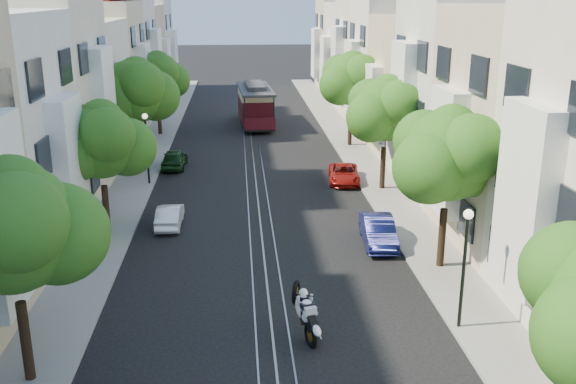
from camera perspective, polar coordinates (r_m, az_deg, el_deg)
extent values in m
plane|color=black|center=(44.18, -3.10, 3.03)|extent=(200.00, 200.00, 0.00)
cube|color=gray|center=(44.92, 6.20, 3.27)|extent=(2.50, 80.00, 0.12)
cube|color=gray|center=(44.60, -12.47, 2.86)|extent=(2.50, 80.00, 0.12)
cube|color=gray|center=(44.17, -3.82, 3.03)|extent=(0.06, 80.00, 0.02)
cube|color=gray|center=(44.18, -3.10, 3.05)|extent=(0.06, 80.00, 0.02)
cube|color=gray|center=(44.20, -2.39, 3.06)|extent=(0.06, 80.00, 0.02)
cube|color=tan|center=(44.18, -3.10, 3.04)|extent=(0.08, 80.00, 0.01)
cube|color=white|center=(21.85, 20.54, -0.50)|extent=(0.90, 3.04, 6.05)
cube|color=beige|center=(30.36, 20.98, 4.98)|extent=(7.00, 8.00, 10.00)
cube|color=white|center=(29.11, 14.02, 3.51)|extent=(0.90, 3.04, 5.50)
cube|color=silver|center=(37.47, 16.01, 9.17)|extent=(7.00, 8.00, 12.00)
cube|color=white|center=(36.47, 10.22, 7.82)|extent=(0.90, 3.04, 6.60)
cube|color=#C6B28C|center=(45.18, 12.38, 8.80)|extent=(7.00, 8.00, 9.00)
cube|color=white|center=(44.35, 7.57, 7.95)|extent=(0.90, 3.04, 4.95)
cube|color=white|center=(52.74, 9.95, 10.94)|extent=(7.00, 8.00, 10.50)
cube|color=white|center=(52.04, 5.78, 10.09)|extent=(0.90, 3.04, 5.78)
cube|color=beige|center=(60.44, 8.10, 12.29)|extent=(7.00, 8.00, 11.50)
cube|color=white|center=(59.83, 4.43, 11.47)|extent=(0.90, 3.04, 6.32)
cube|color=silver|center=(68.33, 6.61, 12.07)|extent=(7.00, 8.00, 9.50)
cube|color=white|center=(67.79, 3.37, 11.46)|extent=(0.90, 3.04, 5.23)
cube|color=beige|center=(76.15, 5.46, 12.82)|extent=(7.00, 8.00, 10.00)
cube|color=white|center=(75.67, 2.54, 12.24)|extent=(0.90, 3.04, 5.50)
cube|color=white|center=(28.58, -19.03, 2.65)|extent=(0.90, 3.04, 5.39)
cube|color=beige|center=(36.86, -22.10, 8.26)|extent=(7.00, 8.00, 11.76)
cube|color=white|center=(36.05, -16.13, 7.15)|extent=(0.90, 3.04, 6.47)
cube|color=silver|center=(44.68, -18.93, 8.06)|extent=(7.00, 8.00, 8.82)
cube|color=white|center=(44.01, -14.01, 7.42)|extent=(0.90, 3.04, 4.85)
cube|color=beige|center=(52.31, -16.92, 10.29)|extent=(7.00, 8.00, 10.29)
cube|color=white|center=(51.74, -12.67, 9.62)|extent=(0.90, 3.04, 5.66)
cube|color=silver|center=(60.07, -15.39, 11.71)|extent=(7.00, 8.00, 11.27)
cube|color=white|center=(59.57, -11.66, 11.05)|extent=(0.90, 3.04, 6.20)
cube|color=#C6B28C|center=(68.00, -14.10, 11.57)|extent=(7.00, 8.00, 9.31)
cube|color=white|center=(67.56, -10.82, 11.10)|extent=(0.90, 3.04, 5.12)
cube|color=white|center=(75.86, -13.15, 12.37)|extent=(7.00, 8.00, 9.80)
cube|color=white|center=(75.46, -10.19, 11.92)|extent=(0.90, 3.04, 5.39)
cylinder|color=black|center=(26.92, 13.52, -3.95)|extent=(0.30, 0.30, 2.45)
sphere|color=#254C13|center=(25.90, 14.05, 3.21)|extent=(3.64, 3.64, 3.64)
sphere|color=#254C13|center=(26.81, 15.89, 2.66)|extent=(2.91, 2.91, 2.91)
sphere|color=#254C13|center=(25.04, 12.43, 2.14)|extent=(2.84, 2.84, 2.84)
sphere|color=#254C13|center=(25.82, 14.34, 5.21)|extent=(2.18, 2.18, 2.18)
cylinder|color=black|center=(37.02, 8.42, 2.14)|extent=(0.30, 0.30, 2.38)
sphere|color=#254C13|center=(36.29, 8.65, 7.27)|extent=(3.54, 3.54, 3.54)
sphere|color=#254C13|center=(37.10, 10.12, 6.79)|extent=(2.83, 2.83, 2.83)
sphere|color=#254C13|center=(35.47, 7.38, 6.60)|extent=(2.76, 2.76, 2.76)
sphere|color=#254C13|center=(36.27, 8.84, 8.70)|extent=(2.12, 2.12, 2.12)
cylinder|color=black|center=(47.49, 5.53, 5.70)|extent=(0.30, 0.30, 2.52)
sphere|color=#254C13|center=(46.91, 5.66, 9.96)|extent=(3.74, 3.74, 3.74)
sphere|color=#254C13|center=(47.65, 6.86, 9.55)|extent=(3.00, 3.00, 3.00)
sphere|color=#254C13|center=(46.11, 4.62, 9.49)|extent=(2.92, 2.92, 2.92)
sphere|color=#254C13|center=(46.92, 5.79, 11.07)|extent=(2.25, 2.25, 2.25)
cylinder|color=black|center=(20.31, -22.28, -12.14)|extent=(0.30, 0.30, 2.45)
sphere|color=#254C13|center=(18.93, -23.47, -2.92)|extent=(3.64, 3.64, 3.64)
sphere|color=#254C13|center=(19.18, -19.76, -3.50)|extent=(2.91, 2.91, 2.91)
sphere|color=#254C13|center=(18.72, -23.41, -0.22)|extent=(2.18, 2.18, 2.18)
cylinder|color=black|center=(31.01, -15.86, -1.46)|extent=(0.30, 0.30, 2.27)
sphere|color=#254C13|center=(30.17, -16.35, 4.34)|extent=(3.38, 3.38, 3.38)
sphere|color=#254C13|center=(30.53, -14.09, 3.90)|extent=(2.70, 2.70, 2.70)
sphere|color=#254C13|center=(29.78, -18.36, 3.40)|extent=(2.64, 2.64, 2.64)
sphere|color=#254C13|center=(30.06, -16.27, 6.06)|extent=(2.03, 2.03, 2.03)
cylinder|color=black|center=(41.39, -13.06, 3.67)|extent=(0.30, 0.30, 2.62)
sphere|color=#254C13|center=(40.70, -13.41, 8.75)|extent=(3.90, 3.90, 3.90)
sphere|color=#254C13|center=(41.10, -11.74, 8.37)|extent=(3.12, 3.12, 3.12)
sphere|color=#254C13|center=(40.22, -14.88, 8.11)|extent=(3.04, 3.04, 3.04)
sphere|color=#254C13|center=(40.67, -13.34, 10.03)|extent=(2.34, 2.34, 2.34)
cylinder|color=black|center=(52.08, -11.36, 6.39)|extent=(0.30, 0.30, 2.38)
sphere|color=#254C13|center=(51.57, -11.58, 10.06)|extent=(3.54, 3.54, 3.54)
sphere|color=#254C13|center=(51.99, -10.27, 9.75)|extent=(2.83, 2.83, 2.83)
sphere|color=#254C13|center=(51.04, -12.72, 9.58)|extent=(2.76, 2.76, 2.76)
sphere|color=#254C13|center=(51.55, -11.52, 11.07)|extent=(2.12, 2.12, 2.12)
cylinder|color=black|center=(21.99, 15.33, -6.85)|extent=(0.12, 0.12, 4.00)
sphere|color=#FFF2CC|center=(21.27, 15.75, -1.92)|extent=(0.32, 0.32, 0.32)
cylinder|color=black|center=(38.22, -12.41, 3.65)|extent=(0.12, 0.12, 4.00)
sphere|color=#FFF2CC|center=(37.81, -12.61, 6.59)|extent=(0.32, 0.32, 0.32)
torus|color=black|center=(21.14, 2.04, -12.59)|extent=(0.40, 0.90, 0.88)
torus|color=black|center=(21.87, 0.72, -8.94)|extent=(0.39, 0.87, 0.86)
ellipsoid|color=white|center=(21.34, 1.44, -10.35)|extent=(0.81, 1.30, 1.07)
ellipsoid|color=white|center=(20.99, 1.75, -10.20)|extent=(0.59, 0.75, 0.60)
cube|color=black|center=(20.73, 2.22, -11.41)|extent=(0.40, 0.65, 0.45)
cube|color=silver|center=(20.97, 1.78, -10.26)|extent=(0.54, 0.72, 0.26)
sphere|color=black|center=(21.23, 1.40, -9.55)|extent=(0.31, 0.31, 0.31)
cube|color=black|center=(55.16, -2.90, 6.43)|extent=(2.92, 8.60, 0.32)
cube|color=#440B14|center=(54.93, -2.92, 7.73)|extent=(2.84, 5.44, 2.54)
cube|color=beige|center=(54.78, -2.94, 8.71)|extent=(2.90, 5.49, 0.64)
cube|color=#2D2D30|center=(54.72, -2.95, 9.15)|extent=(3.13, 8.62, 0.19)
cube|color=#2D2D30|center=(54.68, -2.95, 9.43)|extent=(1.75, 4.85, 0.37)
imported|color=#0D1142|center=(29.16, 8.03, -3.45)|extent=(1.57, 3.92, 1.27)
imported|color=maroon|center=(38.45, 5.00, 1.62)|extent=(2.18, 3.98, 1.06)
imported|color=white|center=(31.66, -10.47, -2.08)|extent=(1.15, 3.24, 1.06)
imported|color=#153515|center=(42.16, -10.06, 2.95)|extent=(1.56, 3.65, 1.23)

